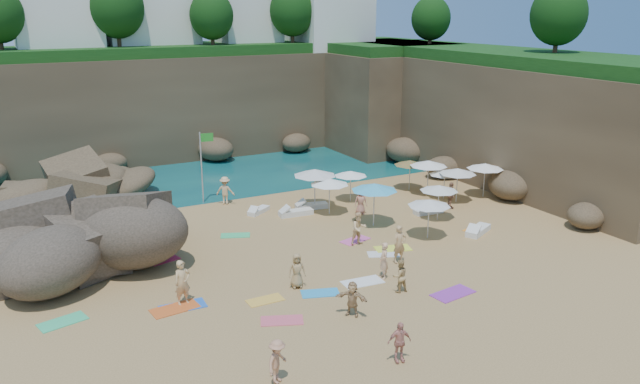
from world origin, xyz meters
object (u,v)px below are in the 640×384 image
rock_outcrop (103,263)px  person_stand_0 (182,282)px  parasol_1 (315,172)px  person_stand_2 (225,191)px  parasol_2 (445,172)px  person_stand_3 (451,195)px  person_stand_1 (400,276)px  person_stand_5 (141,218)px  person_stand_6 (384,261)px  parasol_0 (329,182)px  lounger_0 (259,211)px  person_stand_4 (361,202)px  flag_pole (203,158)px

rock_outcrop → person_stand_0: bearing=-69.7°
parasol_1 → person_stand_0: (-10.58, -8.69, -1.29)m
person_stand_2 → rock_outcrop: bearing=71.5°
rock_outcrop → parasol_1: (12.78, 2.73, 2.23)m
rock_outcrop → parasol_2: size_ratio=4.30×
parasol_1 → person_stand_3: (7.20, -3.84, -1.42)m
person_stand_1 → person_stand_5: (-8.10, 12.14, 0.24)m
parasol_2 → person_stand_2: parasol_2 is taller
person_stand_5 → person_stand_6: (8.27, -10.65, -0.13)m
parasol_1 → parasol_2: (8.11, -2.09, -0.51)m
rock_outcrop → person_stand_1: rock_outcrop is taller
person_stand_2 → person_stand_6: 13.93m
parasol_0 → parasol_2: 7.88m
parasol_0 → person_stand_3: 7.46m
parasol_0 → lounger_0: (-3.60, 2.12, -1.83)m
person_stand_0 → lounger_0: bearing=42.1°
parasol_1 → lounger_0: (-3.33, 0.79, -2.11)m
lounger_0 → person_stand_4: size_ratio=1.08×
parasol_0 → person_stand_5: 10.66m
rock_outcrop → person_stand_5: size_ratio=4.43×
flag_pole → parasol_1: bearing=-38.2°
flag_pole → person_stand_2: flag_pole is taller
parasol_0 → person_stand_2: parasol_0 is taller
person_stand_3 → person_stand_6: size_ratio=0.97×
parasol_0 → person_stand_6: (-2.23, -9.08, -1.12)m
parasol_0 → parasol_1: (-0.27, 1.33, 0.28)m
person_stand_3 → person_stand_6: person_stand_6 is taller
parasol_2 → person_stand_4: bearing=-178.9°
parasol_0 → person_stand_5: parasol_0 is taller
person_stand_2 → person_stand_0: bearing=98.6°
person_stand_2 → person_stand_3: 13.69m
flag_pole → parasol_2: (13.55, -6.37, -1.10)m
flag_pole → parasol_0: size_ratio=1.97×
flag_pole → person_stand_2: 2.39m
parasol_0 → person_stand_1: parasol_0 is taller
parasol_1 → parasol_2: bearing=-14.4°
person_stand_2 → person_stand_4: size_ratio=1.15×
parasol_1 → person_stand_5: bearing=178.6°
parasol_0 → parasol_1: parasol_1 is taller
flag_pole → person_stand_1: bearing=-78.4°
person_stand_0 → person_stand_3: 18.42m
flag_pole → rock_outcrop: bearing=-136.3°
parasol_0 → person_stand_3: (6.93, -2.52, -1.14)m
person_stand_6 → flag_pole: bearing=-151.0°
lounger_0 → rock_outcrop: bearing=166.2°
person_stand_0 → person_stand_5: size_ratio=0.98×
person_stand_1 → person_stand_2: 15.38m
person_stand_0 → person_stand_2: size_ratio=1.08×
parasol_1 → person_stand_3: parasol_1 is taller
parasol_0 → person_stand_0: bearing=-145.8°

